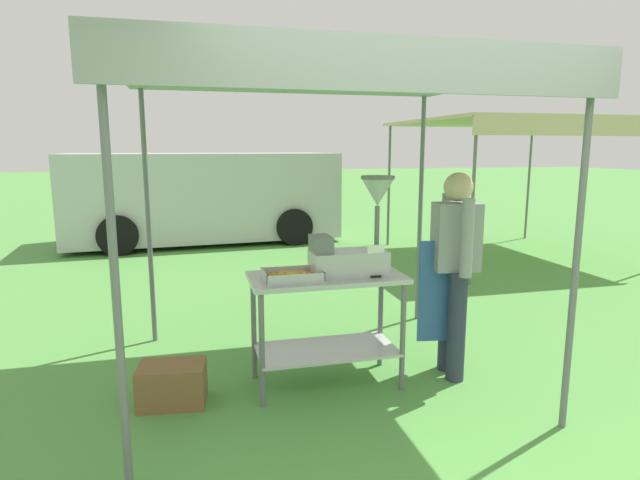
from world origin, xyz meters
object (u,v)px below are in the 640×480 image
(donut_cart, at_px, (326,305))
(donut_fryer, at_px, (355,241))
(donut_tray, at_px, (292,276))
(supply_crate, at_px, (172,384))
(stall_canopy, at_px, (323,80))
(menu_sign, at_px, (375,264))
(vendor, at_px, (454,264))
(neighbour_tent, at_px, (513,124))
(van_silver, at_px, (203,196))

(donut_cart, distance_m, donut_fryer, 0.53)
(donut_tray, relative_size, supply_crate, 0.85)
(stall_canopy, xyz_separation_m, donut_fryer, (0.21, -0.11, -1.15))
(menu_sign, distance_m, vendor, 0.68)
(donut_cart, bearing_deg, donut_fryer, -4.19)
(stall_canopy, height_order, supply_crate, stall_canopy)
(donut_cart, height_order, neighbour_tent, neighbour_tent)
(menu_sign, relative_size, neighbour_tent, 0.08)
(donut_cart, relative_size, supply_crate, 2.31)
(van_silver, bearing_deg, donut_cart, -83.86)
(donut_fryer, relative_size, neighbour_tent, 0.23)
(van_silver, height_order, neighbour_tent, neighbour_tent)
(van_silver, xyz_separation_m, neighbour_tent, (4.79, -2.78, 1.29))
(stall_canopy, height_order, donut_tray, stall_canopy)
(supply_crate, bearing_deg, vendor, -0.86)
(donut_tray, height_order, donut_fryer, donut_fryer)
(neighbour_tent, bearing_deg, donut_fryer, -135.05)
(vendor, bearing_deg, donut_cart, 175.97)
(vendor, relative_size, van_silver, 0.32)
(stall_canopy, xyz_separation_m, neighbour_tent, (4.08, 3.75, -0.10))
(stall_canopy, xyz_separation_m, donut_tray, (-0.27, -0.17, -1.38))
(donut_cart, xyz_separation_m, supply_crate, (-1.14, -0.04, -0.48))
(donut_cart, relative_size, neighbour_tent, 0.36)
(donut_cart, distance_m, supply_crate, 1.24)
(menu_sign, bearing_deg, neighbour_tent, 46.81)
(stall_canopy, relative_size, neighbour_tent, 0.91)
(stall_canopy, relative_size, van_silver, 0.56)
(donut_fryer, relative_size, vendor, 0.45)
(donut_fryer, bearing_deg, vendor, -3.99)
(menu_sign, height_order, van_silver, van_silver)
(vendor, relative_size, neighbour_tent, 0.51)
(vendor, xyz_separation_m, van_silver, (-1.72, 6.70, -0.03))
(donut_tray, distance_m, supply_crate, 1.14)
(van_silver, bearing_deg, donut_tray, -86.23)
(vendor, height_order, van_silver, van_silver)
(donut_fryer, bearing_deg, supply_crate, -179.02)
(supply_crate, bearing_deg, donut_cart, 1.94)
(donut_tray, height_order, neighbour_tent, neighbour_tent)
(donut_cart, bearing_deg, supply_crate, -178.06)
(stall_canopy, bearing_deg, donut_fryer, -28.38)
(donut_cart, height_order, supply_crate, donut_cart)
(donut_cart, distance_m, vendor, 1.04)
(donut_fryer, xyz_separation_m, neighbour_tent, (3.87, 3.86, 1.05))
(supply_crate, bearing_deg, menu_sign, -4.26)
(vendor, xyz_separation_m, supply_crate, (-2.14, 0.03, -0.76))
(donut_tray, distance_m, vendor, 1.27)
(supply_crate, bearing_deg, donut_tray, -2.43)
(van_silver, bearing_deg, vendor, -75.64)
(donut_fryer, height_order, supply_crate, donut_fryer)
(vendor, bearing_deg, menu_sign, -173.48)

